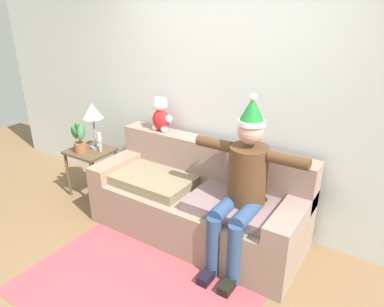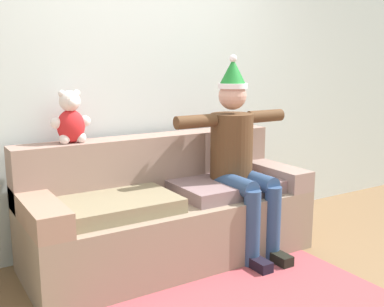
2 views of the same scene
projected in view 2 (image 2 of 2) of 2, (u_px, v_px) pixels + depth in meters
back_wall at (136, 80)px, 3.77m from camera, size 7.00×0.10×2.70m
couch at (167, 212)px, 3.55m from camera, size 2.16×0.85×0.93m
person_seated at (239, 153)px, 3.61m from camera, size 1.02×0.77×1.55m
teddy_bear at (71, 119)px, 3.28m from camera, size 0.29×0.17×0.38m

